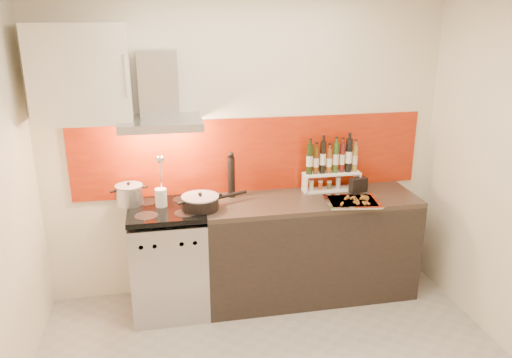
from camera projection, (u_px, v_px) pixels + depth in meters
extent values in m
cube|color=silver|center=(246.00, 146.00, 4.23)|extent=(3.40, 0.02, 2.60)
cube|color=#941A08|center=(252.00, 155.00, 4.26)|extent=(3.00, 0.02, 0.64)
cube|color=#B7B7BA|center=(169.00, 263.00, 4.10)|extent=(0.60, 0.60, 0.84)
cube|color=black|center=(171.00, 290.00, 3.86)|extent=(0.50, 0.02, 0.40)
cube|color=#B7B7BA|center=(168.00, 245.00, 3.74)|extent=(0.56, 0.02, 0.12)
cube|color=#FF190C|center=(168.00, 245.00, 3.74)|extent=(0.10, 0.01, 0.04)
cube|color=black|center=(166.00, 210.00, 3.96)|extent=(0.60, 0.60, 0.04)
cube|color=black|center=(309.00, 249.00, 4.32)|extent=(1.80, 0.60, 0.86)
cube|color=#342820|center=(311.00, 200.00, 4.18)|extent=(1.80, 0.60, 0.04)
cube|color=#B7B7BA|center=(161.00, 123.00, 3.78)|extent=(0.62, 0.50, 0.06)
cube|color=#B7B7BA|center=(158.00, 83.00, 3.84)|extent=(0.30, 0.18, 0.50)
sphere|color=#FFD18C|center=(141.00, 129.00, 3.77)|extent=(0.07, 0.07, 0.07)
sphere|color=#FFD18C|center=(181.00, 127.00, 3.82)|extent=(0.07, 0.07, 0.07)
cube|color=silver|center=(81.00, 74.00, 3.64)|extent=(0.70, 0.35, 0.72)
cylinder|color=#B7B7BA|center=(129.00, 195.00, 4.00)|extent=(0.21, 0.21, 0.15)
cylinder|color=#99999E|center=(129.00, 186.00, 3.97)|extent=(0.22, 0.22, 0.01)
sphere|color=black|center=(128.00, 183.00, 3.96)|extent=(0.03, 0.03, 0.03)
cylinder|color=black|center=(200.00, 203.00, 3.91)|extent=(0.29, 0.29, 0.09)
cylinder|color=#99999E|center=(200.00, 197.00, 3.90)|extent=(0.30, 0.30, 0.01)
sphere|color=black|center=(200.00, 194.00, 3.89)|extent=(0.03, 0.03, 0.03)
cylinder|color=black|center=(231.00, 195.00, 4.06)|extent=(0.27, 0.13, 0.03)
cylinder|color=silver|center=(161.00, 198.00, 3.95)|extent=(0.09, 0.09, 0.16)
cylinder|color=silver|center=(161.00, 174.00, 3.89)|extent=(0.01, 0.07, 0.29)
sphere|color=silver|center=(160.00, 159.00, 3.79)|extent=(0.06, 0.06, 0.06)
cylinder|color=black|center=(231.00, 177.00, 4.15)|extent=(0.06, 0.06, 0.35)
sphere|color=black|center=(231.00, 155.00, 4.09)|extent=(0.05, 0.05, 0.05)
cube|color=white|center=(331.00, 189.00, 4.36)|extent=(0.50, 0.14, 0.01)
cube|color=white|center=(305.00, 184.00, 4.29)|extent=(0.02, 0.14, 0.14)
cube|color=white|center=(357.00, 180.00, 4.38)|extent=(0.01, 0.14, 0.14)
cube|color=white|center=(332.00, 173.00, 4.31)|extent=(0.50, 0.14, 0.02)
cylinder|color=black|center=(310.00, 159.00, 4.23)|extent=(0.05, 0.05, 0.26)
cylinder|color=#4F310D|center=(316.00, 161.00, 4.25)|extent=(0.05, 0.05, 0.22)
cylinder|color=black|center=(323.00, 157.00, 4.25)|extent=(0.05, 0.05, 0.28)
cylinder|color=brown|center=(329.00, 161.00, 4.27)|extent=(0.05, 0.05, 0.21)
cylinder|color=#264017|center=(336.00, 158.00, 4.27)|extent=(0.05, 0.05, 0.26)
cylinder|color=#551916|center=(342.00, 158.00, 4.28)|extent=(0.04, 0.04, 0.26)
cylinder|color=black|center=(349.00, 155.00, 4.29)|extent=(0.06, 0.06, 0.29)
cylinder|color=olive|center=(355.00, 158.00, 4.31)|extent=(0.04, 0.04, 0.23)
cylinder|color=beige|center=(311.00, 186.00, 4.31)|extent=(0.04, 0.04, 0.07)
cylinder|color=#AB411C|center=(320.00, 186.00, 4.33)|extent=(0.04, 0.04, 0.07)
cylinder|color=brown|center=(329.00, 186.00, 4.34)|extent=(0.04, 0.04, 0.06)
cylinder|color=beige|center=(338.00, 184.00, 4.35)|extent=(0.04, 0.04, 0.08)
cube|color=black|center=(358.00, 185.00, 4.30)|extent=(0.17, 0.10, 0.13)
cube|color=silver|center=(352.00, 202.00, 4.06)|extent=(0.45, 0.37, 0.01)
cube|color=silver|center=(352.00, 201.00, 4.05)|extent=(0.47, 0.39, 0.01)
cube|color=red|center=(352.00, 201.00, 4.05)|extent=(0.40, 0.32, 0.01)
cube|color=brown|center=(365.00, 197.00, 4.12)|extent=(0.04, 0.05, 0.01)
cube|color=brown|center=(347.00, 198.00, 4.09)|extent=(0.05, 0.04, 0.01)
cube|color=brown|center=(347.00, 197.00, 4.11)|extent=(0.04, 0.05, 0.01)
cube|color=brown|center=(363.00, 197.00, 4.12)|extent=(0.02, 0.06, 0.01)
cube|color=brown|center=(355.00, 199.00, 4.07)|extent=(0.02, 0.06, 0.01)
cube|color=brown|center=(368.00, 203.00, 3.98)|extent=(0.02, 0.06, 0.01)
cube|color=brown|center=(364.00, 203.00, 3.98)|extent=(0.02, 0.05, 0.01)
cube|color=brown|center=(357.00, 201.00, 4.03)|extent=(0.02, 0.06, 0.01)
cube|color=brown|center=(353.00, 198.00, 4.10)|extent=(0.05, 0.04, 0.01)
cube|color=brown|center=(368.00, 199.00, 4.08)|extent=(0.04, 0.05, 0.01)
cube|color=brown|center=(362.00, 198.00, 4.09)|extent=(0.05, 0.05, 0.01)
cube|color=brown|center=(355.00, 199.00, 4.06)|extent=(0.02, 0.06, 0.01)
cube|color=brown|center=(366.00, 199.00, 4.07)|extent=(0.06, 0.03, 0.01)
cube|color=brown|center=(357.00, 203.00, 3.98)|extent=(0.03, 0.06, 0.01)
cube|color=brown|center=(342.00, 204.00, 3.96)|extent=(0.04, 0.05, 0.01)
cube|color=brown|center=(356.00, 203.00, 3.99)|extent=(0.04, 0.05, 0.01)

